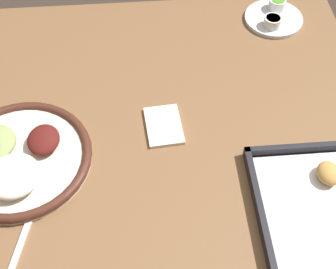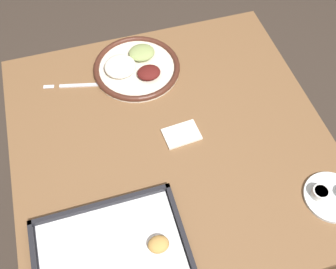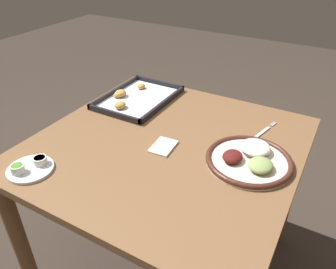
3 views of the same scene
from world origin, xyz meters
name	(u,v)px [view 3 (image 3 of 3)]	position (x,y,z in m)	size (l,w,h in m)	color
ground_plane	(167,264)	(0.00, 0.00, 0.00)	(8.00, 8.00, 0.00)	#382D26
dining_table	(167,166)	(0.00, 0.00, 0.60)	(0.95, 0.95, 0.72)	brown
dinner_plate	(250,159)	(0.03, -0.31, 0.73)	(0.29, 0.29, 0.05)	beige
fork	(260,134)	(0.23, -0.29, 0.72)	(0.22, 0.06, 0.00)	silver
saucer_plate	(30,168)	(-0.37, 0.31, 0.73)	(0.15, 0.15, 0.04)	silver
baking_tray	(136,98)	(0.24, 0.30, 0.73)	(0.39, 0.28, 0.04)	black
napkin	(163,147)	(-0.04, -0.01, 0.72)	(0.11, 0.08, 0.01)	silver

